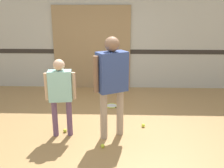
% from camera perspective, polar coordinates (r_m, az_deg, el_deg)
% --- Properties ---
extents(ground_plane, '(16.00, 16.00, 0.00)m').
position_cam_1_polar(ground_plane, '(4.60, -2.27, -10.95)').
color(ground_plane, '#A87F4C').
extents(wall_back, '(16.00, 0.07, 3.20)m').
position_cam_1_polar(wall_back, '(6.87, -0.72, 12.18)').
color(wall_back, beige).
rests_on(wall_back, ground_plane).
extents(wall_panel, '(2.10, 0.05, 2.25)m').
position_cam_1_polar(wall_panel, '(6.90, -4.63, 8.22)').
color(wall_panel, '#9E7F56').
rests_on(wall_panel, ground_plane).
extents(person_instructor, '(0.58, 0.47, 1.73)m').
position_cam_1_polar(person_instructor, '(4.09, -0.00, 1.59)').
color(person_instructor, tan).
rests_on(person_instructor, ground_plane).
extents(person_student_left, '(0.51, 0.26, 1.36)m').
position_cam_1_polar(person_student_left, '(4.27, -11.71, -1.30)').
color(person_student_left, '#6B4C70').
rests_on(person_student_left, ground_plane).
extents(racket_spare_on_floor, '(0.45, 0.46, 0.03)m').
position_cam_1_polar(racket_spare_on_floor, '(5.74, 0.01, -5.04)').
color(racket_spare_on_floor, '#C6D838').
rests_on(racket_spare_on_floor, ground_plane).
extents(tennis_ball_near_instructor, '(0.07, 0.07, 0.07)m').
position_cam_1_polar(tennis_ball_near_instructor, '(4.12, -2.16, -13.96)').
color(tennis_ball_near_instructor, '#CCE038').
rests_on(tennis_ball_near_instructor, ground_plane).
extents(tennis_ball_by_spare_racket, '(0.07, 0.07, 0.07)m').
position_cam_1_polar(tennis_ball_by_spare_racket, '(6.00, 2.22, -3.83)').
color(tennis_ball_by_spare_racket, '#CCE038').
rests_on(tennis_ball_by_spare_racket, ground_plane).
extents(tennis_ball_stray_left, '(0.07, 0.07, 0.07)m').
position_cam_1_polar(tennis_ball_stray_left, '(4.66, -10.69, -10.43)').
color(tennis_ball_stray_left, '#CCE038').
rests_on(tennis_ball_stray_left, ground_plane).
extents(tennis_ball_stray_right, '(0.07, 0.07, 0.07)m').
position_cam_1_polar(tennis_ball_stray_right, '(4.81, 7.16, -9.36)').
color(tennis_ball_stray_right, '#CCE038').
rests_on(tennis_ball_stray_right, ground_plane).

